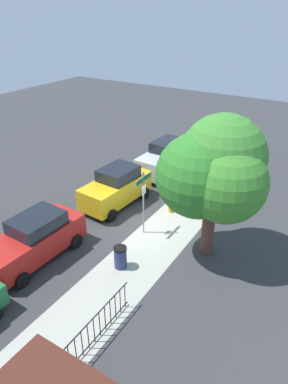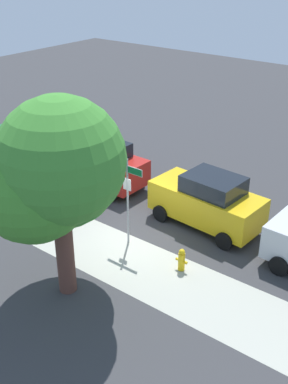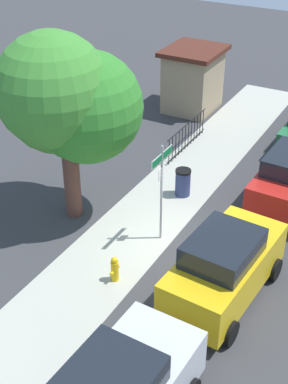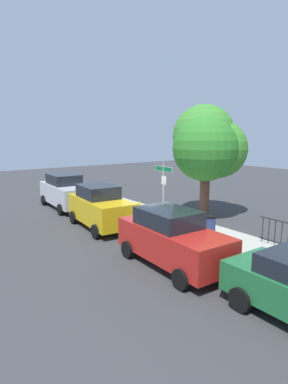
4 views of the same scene
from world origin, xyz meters
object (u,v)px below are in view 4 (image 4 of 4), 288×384
shade_tree (208,144)px  car_silver (66,191)px  car_yellow (100,207)px  car_red (172,238)px  fire_hydrant (139,209)px  trash_bin (209,226)px  street_sign (163,183)px

shade_tree → car_silver: (-6.48, -5.52, -2.91)m
car_yellow → car_red: (5.51, -0.22, -0.05)m
fire_hydrant → car_silver: bearing=-148.9°
shade_tree → car_yellow: shade_tree is taller
fire_hydrant → trash_bin: (4.96, 0.30, 0.11)m
car_silver → car_red: car_silver is taller
fire_hydrant → shade_tree: bearing=52.7°
fire_hydrant → trash_bin: bearing=3.5°
shade_tree → car_yellow: (-1.46, -5.84, -2.92)m
street_sign → car_silver: (-6.57, -2.35, -1.13)m
car_red → fire_hydrant: size_ratio=5.69×
car_yellow → trash_bin: 5.25m
street_sign → car_silver: street_sign is taller
car_silver → fire_hydrant: 4.96m
shade_tree → car_red: bearing=-56.2°
car_silver → trash_bin: (9.18, 2.84, -0.54)m
fire_hydrant → trash_bin: 4.97m
street_sign → car_silver: 7.07m
car_silver → car_yellow: (5.02, -0.32, -0.01)m
car_silver → car_red: 10.55m
car_red → fire_hydrant: 7.06m
street_sign → car_silver: size_ratio=0.68×
shade_tree → car_silver: shade_tree is taller
street_sign → trash_bin: 3.13m
fire_hydrant → car_yellow: bearing=-74.2°
street_sign → car_yellow: bearing=-120.1°
street_sign → fire_hydrant: (-2.36, 0.20, -1.77)m
car_red → shade_tree: bearing=125.7°
street_sign → trash_bin: bearing=10.8°
street_sign → fire_hydrant: street_sign is taller
street_sign → shade_tree: bearing=91.6°
trash_bin → car_red: bearing=-68.1°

